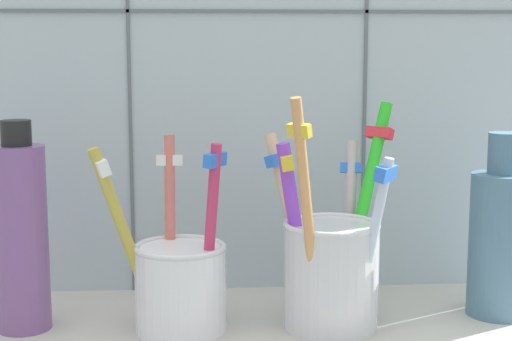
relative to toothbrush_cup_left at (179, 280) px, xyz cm
name	(u,v)px	position (x,y,z in cm)	size (l,w,h in cm)	color
counter_slab	(256,340)	(6.12, -0.18, -5.09)	(64.00, 22.00, 2.00)	#BCB7AD
tile_wall_back	(248,68)	(6.12, 11.81, 16.42)	(64.00, 2.20, 45.00)	#B2C1CC
toothbrush_cup_left	(179,280)	(0.00, 0.00, 0.00)	(10.69, 7.48, 15.36)	white
toothbrush_cup_right	(330,264)	(12.12, 0.15, 1.06)	(11.51, 11.76, 18.93)	silver
ceramic_vase	(501,238)	(26.75, 1.92, 2.49)	(5.24, 5.24, 15.48)	slate
soap_bottle	(21,235)	(-12.48, 0.98, 3.65)	(4.28, 4.28, 16.83)	#7E5391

